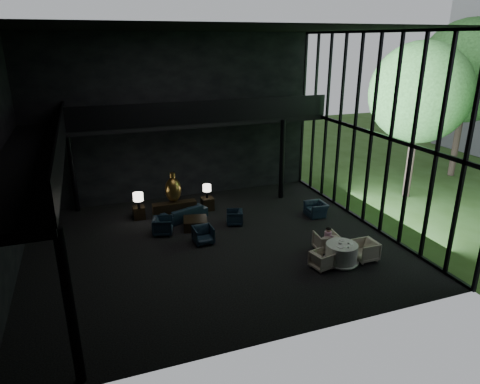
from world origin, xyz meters
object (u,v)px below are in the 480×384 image
object	(u,v)px
coffee_table	(195,223)
dining_table	(341,255)
table_lamp_left	(138,197)
dining_chair_east	(365,249)
side_table_left	(139,213)
dining_chair_north	(326,240)
table_lamp_right	(207,188)
sofa	(184,211)
lounge_armchair_south	(203,234)
child	(328,234)
lounge_armchair_west	(163,225)
bronze_urn	(173,189)
lounge_armchair_east	(234,217)
window_armchair	(316,208)
console	(175,209)
dining_chair_west	(322,260)
side_table_right	(207,204)

from	to	relation	value
coffee_table	dining_table	bearing A→B (deg)	-48.56
table_lamp_left	dining_chair_east	bearing A→B (deg)	-41.66
side_table_left	dining_chair_north	bearing A→B (deg)	-41.73
table_lamp_right	dining_table	bearing A→B (deg)	-64.72
sofa	dining_chair_east	distance (m)	8.01
coffee_table	sofa	bearing A→B (deg)	100.92
lounge_armchair_south	child	distance (m)	4.85
sofa	lounge_armchair_west	size ratio (longest dim) A/B	2.44
table_lamp_left	dining_chair_north	bearing A→B (deg)	-40.46
bronze_urn	lounge_armchair_east	bearing A→B (deg)	-42.07
child	window_armchair	bearing A→B (deg)	-112.74
bronze_urn	window_armchair	distance (m)	6.59
lounge_armchair_west	lounge_armchair_south	bearing A→B (deg)	-120.58
console	side_table_left	size ratio (longest dim) A/B	3.51
sofa	lounge_armchair_south	xyz separation A→B (m)	(0.15, -2.61, -0.01)
dining_table	dining_chair_west	bearing A→B (deg)	-173.86
coffee_table	dining_table	xyz separation A→B (m)	(4.19, -4.75, 0.11)
table_lamp_left	dining_chair_east	size ratio (longest dim) A/B	0.86
table_lamp_left	dining_table	size ratio (longest dim) A/B	0.57
lounge_armchair_west	dining_chair_east	size ratio (longest dim) A/B	0.97
console	dining_chair_west	size ratio (longest dim) A/B	3.10
table_lamp_left	dining_chair_west	bearing A→B (deg)	-49.86
sofa	lounge_armchair_south	world-z (taller)	sofa
window_armchair	coffee_table	xyz separation A→B (m)	(-5.55, 0.55, -0.16)
side_table_right	coffee_table	distance (m)	2.14
dining_chair_north	dining_table	bearing A→B (deg)	97.34
side_table_right	dining_chair_north	bearing A→B (deg)	-60.88
dining_chair_east	child	world-z (taller)	child
lounge_armchair_south	dining_table	distance (m)	5.36
coffee_table	child	world-z (taller)	child
bronze_urn	table_lamp_left	distance (m)	1.62
window_armchair	dining_table	bearing A→B (deg)	-16.35
bronze_urn	dining_chair_east	distance (m)	8.81
coffee_table	child	bearing A→B (deg)	-42.92
table_lamp_left	bronze_urn	bearing A→B (deg)	6.91
lounge_armchair_south	console	bearing A→B (deg)	96.63
sofa	coffee_table	bearing A→B (deg)	80.70
coffee_table	dining_chair_north	world-z (taller)	dining_chair_north
lounge_armchair_east	dining_chair_west	size ratio (longest dim) A/B	1.02
dining_chair_east	window_armchair	bearing A→B (deg)	174.22
table_lamp_left	lounge_armchair_south	xyz separation A→B (m)	(2.07, -3.15, -0.71)
dining_chair_east	dining_table	bearing A→B (deg)	-95.15
sofa	lounge_armchair_east	xyz separation A→B (m)	(1.93, -1.30, -0.07)
side_table_right	lounge_armchair_west	size ratio (longest dim) A/B	0.72
dining_table	table_lamp_right	bearing A→B (deg)	115.28
dining_chair_west	bronze_urn	bearing A→B (deg)	17.99
dining_table	dining_chair_west	xyz separation A→B (m)	(-0.85, -0.09, -0.01)
lounge_armchair_south	window_armchair	world-z (taller)	lounge_armchair_south
lounge_armchair_south	sofa	bearing A→B (deg)	91.65
sofa	dining_table	xyz separation A→B (m)	(4.41, -5.87, -0.07)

